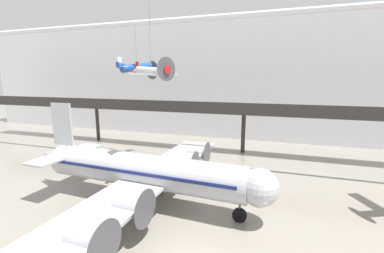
{
  "coord_description": "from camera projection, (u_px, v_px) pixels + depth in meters",
  "views": [
    {
      "loc": [
        5.15,
        -14.57,
        12.87
      ],
      "look_at": [
        -2.42,
        8.43,
        8.28
      ],
      "focal_mm": 24.0,
      "sensor_mm": 36.0,
      "label": 1
    }
  ],
  "objects": [
    {
      "name": "airliner_silver_main",
      "position": [
        142.0,
        171.0,
        26.24
      ],
      "size": [
        27.38,
        31.1,
        10.13
      ],
      "rotation": [
        0.0,
        0.0,
        -0.05
      ],
      "color": "#B7BABF",
      "rests_on": "ground"
    },
    {
      "name": "hangar_back_wall",
      "position": [
        252.0,
        82.0,
        53.31
      ],
      "size": [
        140.0,
        3.0,
        24.3
      ],
      "color": "silver",
      "rests_on": "ground"
    },
    {
      "name": "suspended_plane_blue_trainer",
      "position": [
        137.0,
        68.0,
        38.61
      ],
      "size": [
        7.92,
        6.88,
        7.54
      ],
      "rotation": [
        0.0,
        0.0,
        1.17
      ],
      "color": "#1E4CAD"
    },
    {
      "name": "mezzanine_walkway",
      "position": [
        243.0,
        112.0,
        42.84
      ],
      "size": [
        110.0,
        3.2,
        8.95
      ],
      "color": "#2D2B28",
      "rests_on": "ground"
    },
    {
      "name": "ceiling_truss_beam",
      "position": [
        238.0,
        15.0,
        31.54
      ],
      "size": [
        120.0,
        0.6,
        0.6
      ],
      "color": "silver"
    },
    {
      "name": "suspended_plane_silver_racer",
      "position": [
        151.0,
        72.0,
        25.64
      ],
      "size": [
        5.39,
        6.14,
        7.59
      ],
      "rotation": [
        0.0,
        0.0,
        5.85
      ],
      "color": "silver"
    }
  ]
}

